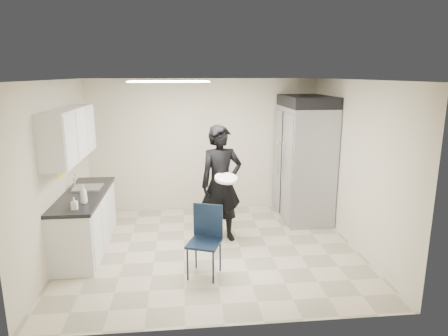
{
  "coord_description": "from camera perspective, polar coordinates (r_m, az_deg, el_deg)",
  "views": [
    {
      "loc": [
        -0.41,
        -5.81,
        2.69
      ],
      "look_at": [
        0.21,
        0.2,
        1.25
      ],
      "focal_mm": 32.0,
      "sensor_mm": 36.0,
      "label": 1
    }
  ],
  "objects": [
    {
      "name": "soap_bottle_a",
      "position": [
        5.93,
        -19.45,
        -3.54
      ],
      "size": [
        0.1,
        0.1,
        0.27
      ],
      "primitive_type": "imported",
      "rotation": [
        0.0,
        0.0,
        -0.0
      ],
      "color": "white",
      "rests_on": "countertop"
    },
    {
      "name": "sink",
      "position": [
        6.69,
        -18.82,
        -3.14
      ],
      "size": [
        0.42,
        0.4,
        0.14
      ],
      "primitive_type": "cube",
      "color": "gray",
      "rests_on": "countertop"
    },
    {
      "name": "towel_dispenser",
      "position": [
        7.44,
        -19.34,
        4.35
      ],
      "size": [
        0.22,
        0.3,
        0.35
      ],
      "primitive_type": "cube",
      "color": "black",
      "rests_on": "left_wall"
    },
    {
      "name": "man_tuxedo",
      "position": [
        6.42,
        -0.43,
        -2.33
      ],
      "size": [
        0.78,
        0.61,
        1.91
      ],
      "primitive_type": "imported",
      "rotation": [
        0.0,
        0.0,
        0.22
      ],
      "color": "black",
      "rests_on": "floor"
    },
    {
      "name": "bucket_lid",
      "position": [
        6.15,
        0.3,
        -1.5
      ],
      "size": [
        0.42,
        0.42,
        0.04
      ],
      "primitive_type": "cylinder",
      "rotation": [
        0.0,
        0.0,
        0.22
      ],
      "color": "silver",
      "rests_on": "man_tuxedo"
    },
    {
      "name": "fridge_compressor",
      "position": [
        7.45,
        11.76,
        9.31
      ],
      "size": [
        0.8,
        1.35,
        0.2
      ],
      "primitive_type": "cube",
      "color": "black",
      "rests_on": "commercial_fridge"
    },
    {
      "name": "folding_chair",
      "position": [
        5.45,
        -2.87,
        -10.72
      ],
      "size": [
        0.53,
        0.53,
        0.93
      ],
      "primitive_type": "cube",
      "rotation": [
        0.0,
        0.0,
        -0.35
      ],
      "color": "black",
      "rests_on": "floor"
    },
    {
      "name": "upper_cabinets",
      "position": [
        6.3,
        -21.25,
        4.57
      ],
      "size": [
        0.35,
        1.8,
        0.75
      ],
      "primitive_type": "cube",
      "color": "silver",
      "rests_on": "left_wall"
    },
    {
      "name": "floor",
      "position": [
        6.42,
        -1.74,
        -11.42
      ],
      "size": [
        4.5,
        4.5,
        0.0
      ],
      "primitive_type": "plane",
      "color": "#B6A68F",
      "rests_on": "ground"
    },
    {
      "name": "ceiling_panel",
      "position": [
        6.22,
        -7.84,
        12.14
      ],
      "size": [
        1.2,
        0.6,
        0.02
      ],
      "primitive_type": "cube",
      "color": "white",
      "rests_on": "ceiling"
    },
    {
      "name": "notice_sticker_left",
      "position": [
        6.36,
        -22.49,
        -1.03
      ],
      "size": [
        0.0,
        0.12,
        0.07
      ],
      "primitive_type": "cube",
      "color": "yellow",
      "rests_on": "left_wall"
    },
    {
      "name": "right_wall",
      "position": [
        6.54,
        18.24,
        0.42
      ],
      "size": [
        0.0,
        4.0,
        4.0
      ],
      "primitive_type": "plane",
      "rotation": [
        1.57,
        0.0,
        -1.57
      ],
      "color": "beige",
      "rests_on": "floor"
    },
    {
      "name": "countertop",
      "position": [
        6.46,
        -19.48,
        -3.64
      ],
      "size": [
        0.64,
        1.95,
        0.05
      ],
      "primitive_type": "cube",
      "color": "black",
      "rests_on": "lower_counter"
    },
    {
      "name": "left_wall",
      "position": [
        6.25,
        -22.86,
        -0.55
      ],
      "size": [
        0.0,
        4.0,
        4.0
      ],
      "primitive_type": "plane",
      "rotation": [
        1.57,
        0.0,
        1.57
      ],
      "color": "beige",
      "rests_on": "floor"
    },
    {
      "name": "ceiling",
      "position": [
        5.83,
        -1.92,
        12.48
      ],
      "size": [
        4.5,
        4.5,
        0.0
      ],
      "primitive_type": "plane",
      "rotation": [
        3.14,
        0.0,
        0.0
      ],
      "color": "white",
      "rests_on": "back_wall"
    },
    {
      "name": "soap_bottle_b",
      "position": [
        5.71,
        -20.6,
        -4.77
      ],
      "size": [
        0.08,
        0.08,
        0.17
      ],
      "primitive_type": "imported",
      "rotation": [
        0.0,
        0.0,
        -0.02
      ],
      "color": "#ABA9B6",
      "rests_on": "countertop"
    },
    {
      "name": "notice_sticker_right",
      "position": [
        6.56,
        -21.98,
        -0.94
      ],
      "size": [
        0.0,
        0.12,
        0.07
      ],
      "primitive_type": "cube",
      "color": "yellow",
      "rests_on": "left_wall"
    },
    {
      "name": "faucet",
      "position": [
        6.7,
        -20.58,
        -1.93
      ],
      "size": [
        0.02,
        0.02,
        0.24
      ],
      "primitive_type": "cylinder",
      "color": "silver",
      "rests_on": "countertop"
    },
    {
      "name": "commercial_fridge",
      "position": [
        7.61,
        11.35,
        0.65
      ],
      "size": [
        0.8,
        1.35,
        2.1
      ],
      "primitive_type": "cube",
      "color": "gray",
      "rests_on": "floor"
    },
    {
      "name": "back_wall",
      "position": [
        7.95,
        -2.87,
        3.27
      ],
      "size": [
        4.5,
        0.0,
        4.5
      ],
      "primitive_type": "plane",
      "rotation": [
        1.57,
        0.0,
        0.0
      ],
      "color": "beige",
      "rests_on": "floor"
    },
    {
      "name": "lower_counter",
      "position": [
        6.6,
        -19.18,
        -7.42
      ],
      "size": [
        0.6,
        1.9,
        0.86
      ],
      "primitive_type": "cube",
      "color": "silver",
      "rests_on": "floor"
    }
  ]
}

